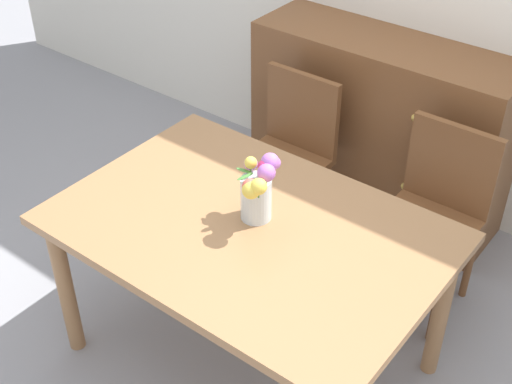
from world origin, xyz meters
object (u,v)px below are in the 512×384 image
Objects in this scene: chair_left at (289,148)px; flower_vase at (258,188)px; chair_right at (436,208)px; dining_table at (249,243)px; dresser at (378,128)px.

flower_vase is at bearing 117.40° from chair_left.
dining_table is at bearing 64.28° from chair_right.
chair_left is at bearing 115.72° from dining_table.
flower_vase reaches higher than chair_left.
dresser is at bearing -117.46° from chair_left.
chair_right reaches higher than dining_table.
chair_left is at bearing -117.46° from dresser.
dresser is 4.80× the size of flower_vase.
chair_left is 0.82m from chair_right.
dining_table is at bearing -97.27° from flower_vase.
flower_vase is (0.01, 0.05, 0.24)m from dining_table.
flower_vase reaches higher than dresser.
chair_left is 3.07× the size of flower_vase.
dining_table is at bearing 115.72° from chair_left.
dresser is at bearing 96.87° from dining_table.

